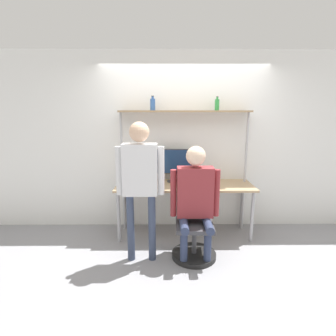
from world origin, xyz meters
The scene contains 12 objects.
ground_plane centered at (0.00, 0.00, 0.00)m, with size 12.00×12.00×0.00m, color gray.
wall_back centered at (0.00, 0.68, 1.35)m, with size 8.00×0.06×2.70m.
desk centered at (0.00, 0.34, 0.69)m, with size 2.00×0.63×0.77m.
shelf_unit centered at (0.00, 0.50, 1.59)m, with size 1.90×0.29×1.83m.
monitor centered at (-0.18, 0.50, 1.06)m, with size 0.61×0.16×0.50m.
laptop centered at (0.09, 0.30, 0.84)m, with size 0.32×0.24×0.24m.
cell_phone centered at (0.35, 0.24, 0.78)m, with size 0.07×0.15×0.01m.
office_chair centered at (0.08, -0.30, 0.28)m, with size 0.56×0.56×0.91m.
person_seated centered at (0.08, -0.34, 0.84)m, with size 0.60×0.48×1.42m.
person_standing centered at (-0.58, -0.38, 1.10)m, with size 0.57×0.23×1.71m.
bottle_green centered at (0.46, 0.50, 1.92)m, with size 0.06×0.06×0.20m.
bottle_blue centered at (-0.46, 0.50, 1.92)m, with size 0.07×0.07×0.20m.
Camera 1 is at (-0.27, -3.37, 1.81)m, focal length 28.00 mm.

